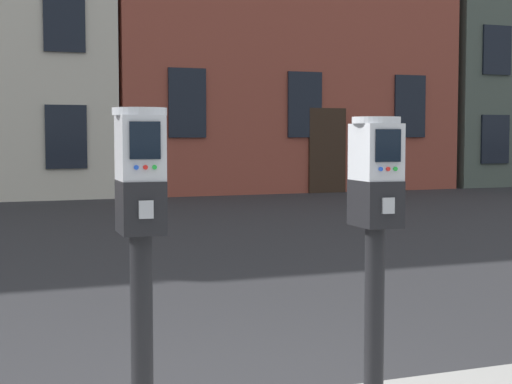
# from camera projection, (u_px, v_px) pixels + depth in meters

# --- Properties ---
(parking_meter_near_kerb) EXTENTS (0.23, 0.26, 1.40)m
(parking_meter_near_kerb) POSITION_uv_depth(u_px,v_px,m) (141.00, 218.00, 3.21)
(parking_meter_near_kerb) COLOR black
(parking_meter_near_kerb) RESTS_ON sidewalk_slab
(parking_meter_twin_adjacent) EXTENTS (0.23, 0.26, 1.38)m
(parking_meter_twin_adjacent) POSITION_uv_depth(u_px,v_px,m) (375.00, 213.00, 3.61)
(parking_meter_twin_adjacent) COLOR black
(parking_meter_twin_adjacent) RESTS_ON sidewalk_slab
(townhouse_brick_corner) EXTENTS (7.78, 6.57, 9.60)m
(townhouse_brick_corner) POSITION_uv_depth(u_px,v_px,m) (507.00, 29.00, 25.76)
(townhouse_brick_corner) COLOR #4C564C
(townhouse_brick_corner) RESTS_ON ground_plane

